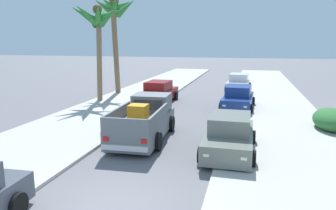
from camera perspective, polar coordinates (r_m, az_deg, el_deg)
name	(u,v)px	position (r m, az deg, el deg)	size (l,w,h in m)	color
ground_plane	(108,207)	(9.08, -10.63, -17.54)	(160.00, 160.00, 0.00)	slate
sidewalk_left	(114,107)	(21.44, -9.59, -0.40)	(5.29, 60.00, 0.12)	#B2AFA8
sidewalk_right	(276,116)	(19.72, 18.65, -1.87)	(5.29, 60.00, 0.12)	#B2AFA8
curb_left	(132,108)	(20.97, -6.48, -0.60)	(0.16, 60.00, 0.10)	silver
curb_right	(254,115)	(19.65, 15.04, -1.73)	(0.16, 60.00, 0.10)	silver
pickup_truck	(145,121)	(14.60, -4.22, -2.84)	(2.40, 5.30, 1.80)	slate
car_left_near	(159,92)	(23.14, -1.66, 2.26)	(2.18, 4.32, 1.54)	maroon
car_right_near	(238,98)	(21.20, 12.40, 1.16)	(2.20, 4.33, 1.54)	navy
car_left_mid	(229,136)	(12.80, 10.92, -5.42)	(2.05, 4.27, 1.54)	slate
car_left_far	(238,83)	(29.09, 12.47, 3.86)	(2.19, 4.33, 1.54)	silver
palm_tree_right_fore	(97,22)	(23.69, -12.49, 14.34)	(3.53, 3.74, 6.92)	#846B4C
palm_tree_left_mid	(115,16)	(26.89, -9.51, 15.41)	(3.78, 3.52, 7.84)	brown
hedge_bush	(332,120)	(17.73, 27.30, -2.36)	(1.80, 2.80, 1.10)	#2D6B33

